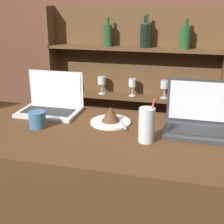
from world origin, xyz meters
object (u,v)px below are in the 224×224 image
object	(u,v)px
cake_plate	(112,117)
coffee_cup	(37,120)
water_glass	(147,125)
laptop_far	(200,121)
laptop_near	(52,104)

from	to	relation	value
cake_plate	coffee_cup	size ratio (longest dim) A/B	2.49
water_glass	coffee_cup	world-z (taller)	water_glass
cake_plate	laptop_far	bearing A→B (deg)	0.98
laptop_far	water_glass	size ratio (longest dim) A/B	1.61
cake_plate	water_glass	size ratio (longest dim) A/B	1.02
laptop_near	water_glass	size ratio (longest dim) A/B	1.61
water_glass	laptop_near	bearing A→B (deg)	155.23
laptop_near	laptop_far	distance (m)	0.80
laptop_far	cake_plate	size ratio (longest dim) A/B	1.58
laptop_near	water_glass	xyz separation A→B (m)	(0.57, -0.26, 0.03)
laptop_near	laptop_far	world-z (taller)	laptop_far
water_glass	coffee_cup	distance (m)	0.54
laptop_far	coffee_cup	distance (m)	0.78
cake_plate	water_glass	bearing A→B (deg)	-40.98
water_glass	coffee_cup	size ratio (longest dim) A/B	2.43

